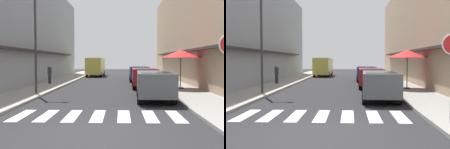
{
  "view_description": "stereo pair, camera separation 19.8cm",
  "coord_description": "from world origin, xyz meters",
  "views": [
    {
      "loc": [
        0.84,
        -7.34,
        2.05
      ],
      "look_at": [
        0.28,
        9.56,
        1.16
      ],
      "focal_mm": 43.19,
      "sensor_mm": 36.0,
      "label": 1
    },
    {
      "loc": [
        1.04,
        -7.33,
        2.05
      ],
      "look_at": [
        0.28,
        9.56,
        1.16
      ],
      "focal_mm": 43.19,
      "sensor_mm": 36.0,
      "label": 2
    }
  ],
  "objects": [
    {
      "name": "building_row_right",
      "position": [
        8.75,
        15.81,
        4.94
      ],
      "size": [
        5.5,
        35.61,
        9.89
      ],
      "color": "tan",
      "rests_on": "ground_plane"
    },
    {
      "name": "ground_plane",
      "position": [
        0.0,
        14.94,
        0.0
      ],
      "size": [
        82.16,
        82.16,
        0.0
      ],
      "primitive_type": "plane",
      "color": "#232326"
    },
    {
      "name": "parked_car_far",
      "position": [
        2.58,
        18.93,
        0.92
      ],
      "size": [
        1.85,
        4.44,
        1.47
      ],
      "color": "navy",
      "rests_on": "ground_plane"
    },
    {
      "name": "sidewalk_right",
      "position": [
        4.94,
        14.94,
        0.06
      ],
      "size": [
        2.63,
        52.29,
        0.12
      ],
      "primitive_type": "cube",
      "color": "gray",
      "rests_on": "ground_plane"
    },
    {
      "name": "parked_car_mid",
      "position": [
        2.58,
        12.66,
        0.92
      ],
      "size": [
        1.9,
        4.06,
        1.47
      ],
      "color": "maroon",
      "rests_on": "ground_plane"
    },
    {
      "name": "crosswalk",
      "position": [
        -0.0,
        2.46,
        0.01
      ],
      "size": [
        6.15,
        2.2,
        0.01
      ],
      "color": "silver",
      "rests_on": "ground_plane"
    },
    {
      "name": "cafe_umbrella",
      "position": [
        4.95,
        11.3,
        2.5
      ],
      "size": [
        2.77,
        2.77,
        2.66
      ],
      "color": "#262626",
      "rests_on": "sidewalk_right"
    },
    {
      "name": "parked_car_near",
      "position": [
        2.58,
        6.59,
        0.92
      ],
      "size": [
        1.98,
        4.51,
        1.47
      ],
      "color": "#4C5156",
      "rests_on": "ground_plane"
    },
    {
      "name": "building_row_left",
      "position": [
        -8.75,
        15.81,
        4.96
      ],
      "size": [
        5.5,
        35.61,
        9.93
      ],
      "color": "#939EA8",
      "rests_on": "ground_plane"
    },
    {
      "name": "street_lamp",
      "position": [
        -3.95,
        8.2,
        3.65
      ],
      "size": [
        1.19,
        0.28,
        5.83
      ],
      "color": "#38383D",
      "rests_on": "sidewalk_left"
    },
    {
      "name": "pedestrian_walking_near",
      "position": [
        -5.11,
        14.9,
        0.94
      ],
      "size": [
        0.34,
        0.34,
        1.57
      ],
      "rotation": [
        0.0,
        0.0,
        1.06
      ],
      "color": "#282B33",
      "rests_on": "sidewalk_left"
    },
    {
      "name": "sidewalk_left",
      "position": [
        -4.94,
        14.94,
        0.06
      ],
      "size": [
        2.63,
        52.29,
        0.12
      ],
      "primitive_type": "cube",
      "color": "#9E998E",
      "rests_on": "ground_plane"
    },
    {
      "name": "delivery_van",
      "position": [
        -2.43,
        27.35,
        1.41
      ],
      "size": [
        2.14,
        5.46,
        2.37
      ],
      "color": "#D8CC4C",
      "rests_on": "ground_plane"
    }
  ]
}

